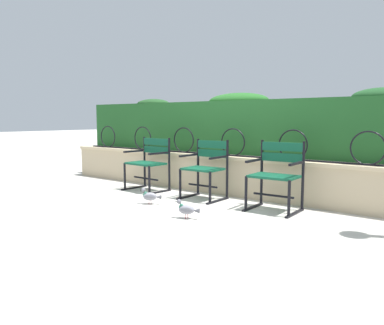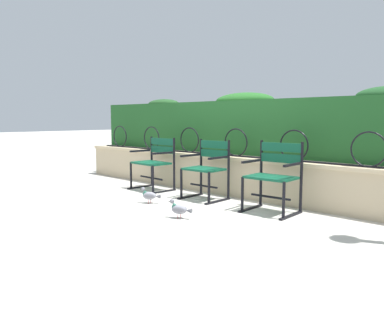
{
  "view_description": "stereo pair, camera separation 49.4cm",
  "coord_description": "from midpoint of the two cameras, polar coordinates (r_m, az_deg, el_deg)",
  "views": [
    {
      "loc": [
        3.35,
        -4.12,
        1.16
      ],
      "look_at": [
        0.0,
        0.13,
        0.55
      ],
      "focal_mm": 36.87,
      "sensor_mm": 36.0,
      "label": 1
    },
    {
      "loc": [
        3.72,
        -3.8,
        1.16
      ],
      "look_at": [
        0.0,
        0.13,
        0.55
      ],
      "focal_mm": 36.87,
      "sensor_mm": 36.0,
      "label": 2
    }
  ],
  "objects": [
    {
      "name": "park_chair_right",
      "position": [
        5.01,
        14.57,
        -1.72
      ],
      "size": [
        0.63,
        0.54,
        0.88
      ],
      "color": "#0F4C33",
      "rests_on": "ground"
    },
    {
      "name": "ground_plane",
      "position": [
        5.43,
        1.66,
        -5.9
      ],
      "size": [
        60.0,
        60.0,
        0.0
      ],
      "primitive_type": "plane",
      "color": "#BCB7AD"
    },
    {
      "name": "hedge_row",
      "position": [
        6.37,
        9.94,
        5.35
      ],
      "size": [
        6.6,
        0.47,
        0.97
      ],
      "color": "#1E5123",
      "rests_on": "stone_wall"
    },
    {
      "name": "pigeon_far_side",
      "position": [
        5.4,
        -3.54,
        -4.78
      ],
      "size": [
        0.26,
        0.2,
        0.22
      ],
      "color": "gray",
      "rests_on": "ground"
    },
    {
      "name": "park_chair_centre",
      "position": [
        5.66,
        4.71,
        -0.71
      ],
      "size": [
        0.57,
        0.53,
        0.85
      ],
      "color": "#0F4C33",
      "rests_on": "ground"
    },
    {
      "name": "stone_wall",
      "position": [
        6.1,
        7.54,
        -1.72
      ],
      "size": [
        6.73,
        0.41,
        0.59
      ],
      "color": "tan",
      "rests_on": "ground"
    },
    {
      "name": "park_chair_left",
      "position": [
        6.41,
        -3.23,
        0.18
      ],
      "size": [
        0.66,
        0.56,
        0.85
      ],
      "color": "#0F4C33",
      "rests_on": "ground"
    },
    {
      "name": "pigeon_near_chairs",
      "position": [
        4.59,
        1.29,
        -6.76
      ],
      "size": [
        0.28,
        0.17,
        0.22
      ],
      "color": "gray",
      "rests_on": "ground"
    },
    {
      "name": "iron_arch_fence",
      "position": [
        6.13,
        5.42,
        2.8
      ],
      "size": [
        6.2,
        0.02,
        0.42
      ],
      "color": "black",
      "rests_on": "stone_wall"
    }
  ]
}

